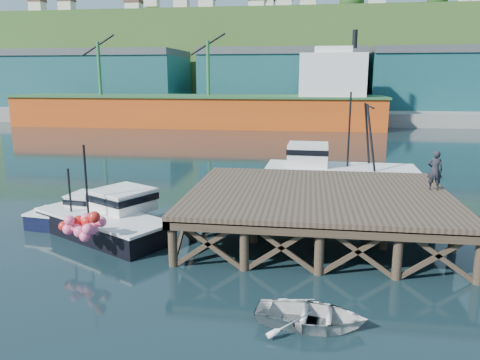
% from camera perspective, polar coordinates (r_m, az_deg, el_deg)
% --- Properties ---
extents(ground, '(300.00, 300.00, 0.00)m').
position_cam_1_polar(ground, '(23.30, -4.39, -5.96)').
color(ground, black).
rests_on(ground, ground).
extents(wharf, '(12.00, 10.00, 2.62)m').
position_cam_1_polar(wharf, '(22.05, 9.51, -1.91)').
color(wharf, brown).
rests_on(wharf, ground).
extents(far_quay, '(160.00, 40.00, 2.00)m').
position_cam_1_polar(far_quay, '(91.91, 5.28, 8.47)').
color(far_quay, gray).
rests_on(far_quay, ground).
extents(warehouse_left, '(32.00, 16.00, 9.00)m').
position_cam_1_polar(warehouse_left, '(95.33, -16.80, 11.45)').
color(warehouse_left, '#1A5856').
rests_on(warehouse_left, far_quay).
extents(warehouse_mid, '(28.00, 16.00, 9.00)m').
position_cam_1_polar(warehouse_mid, '(86.70, 5.16, 11.87)').
color(warehouse_mid, '#1A5856').
rests_on(warehouse_mid, far_quay).
extents(warehouse_right, '(30.00, 16.00, 9.00)m').
position_cam_1_polar(warehouse_right, '(90.11, 24.94, 10.80)').
color(warehouse_right, '#1A5856').
rests_on(warehouse_right, far_quay).
extents(cargo_ship, '(55.50, 10.00, 13.75)m').
position_cam_1_polar(cargo_ship, '(70.95, -2.62, 9.20)').
color(cargo_ship, '#CF4A13').
rests_on(cargo_ship, ground).
extents(hillside, '(220.00, 50.00, 22.00)m').
position_cam_1_polar(hillside, '(121.71, 6.18, 14.13)').
color(hillside, '#2D511E').
rests_on(hillside, ground).
extents(boat_navy, '(5.23, 3.04, 3.15)m').
position_cam_1_polar(boat_navy, '(24.48, -18.83, -4.15)').
color(boat_navy, black).
rests_on(boat_navy, ground).
extents(boat_black, '(7.56, 6.48, 4.44)m').
position_cam_1_polar(boat_black, '(23.03, -15.83, -4.51)').
color(boat_black, black).
rests_on(boat_black, ground).
extents(trawler, '(9.71, 3.74, 6.43)m').
position_cam_1_polar(trawler, '(31.25, 11.74, 1.09)').
color(trawler, '#D0BA86').
rests_on(trawler, ground).
extents(dinghy, '(3.56, 2.71, 0.69)m').
position_cam_1_polar(dinghy, '(14.78, 8.63, -15.99)').
color(dinghy, silver).
rests_on(dinghy, ground).
extents(dockworker, '(0.74, 0.54, 1.87)m').
position_cam_1_polar(dockworker, '(23.79, 22.66, 1.11)').
color(dockworker, black).
rests_on(dockworker, wharf).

